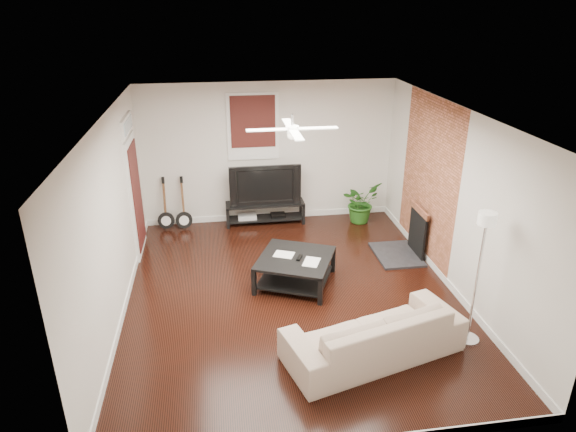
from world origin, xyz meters
The scene contains 14 objects.
room centered at (0.00, 0.00, 1.40)m, with size 5.01×6.01×2.81m.
brick_accent centered at (2.49, 1.00, 1.40)m, with size 0.02×2.20×2.80m, color brown.
fireplace centered at (2.20, 1.00, 0.46)m, with size 0.80×1.10×0.92m, color black.
window_back centered at (-0.30, 2.97, 1.95)m, with size 1.00×0.06×1.30m, color #3B1410.
door_left centered at (-2.46, 1.90, 1.25)m, with size 0.08×1.00×2.50m, color white.
tv_stand centered at (-0.11, 2.78, 0.22)m, with size 1.57×0.42×0.44m, color black.
tv centered at (-0.11, 2.80, 0.85)m, with size 1.41×0.18×0.81m, color black.
coffee_table centered at (0.11, 0.34, 0.23)m, with size 1.11×1.11×0.46m, color black.
sofa centered at (0.80, -1.58, 0.33)m, with size 2.29×0.89×0.67m, color tan.
floor_lamp centered at (2.15, -1.48, 0.93)m, with size 0.31×0.31×1.87m, color white, non-canonical shape.
potted_plant centered at (1.81, 2.58, 0.42)m, with size 0.75×0.65×0.84m, color #25601B.
guitar_left centered at (-2.08, 2.75, 0.53)m, with size 0.33×0.23×1.05m, color black, non-canonical shape.
guitar_right centered at (-1.73, 2.72, 0.53)m, with size 0.33×0.23×1.05m, color black, non-canonical shape.
ceiling_fan centered at (0.00, 0.00, 2.60)m, with size 1.24×1.24×0.32m, color white, non-canonical shape.
Camera 1 is at (-1.05, -6.68, 4.22)m, focal length 31.70 mm.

